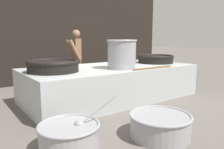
# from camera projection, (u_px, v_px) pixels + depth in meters

# --- Properties ---
(ground_plane) EXTENTS (60.00, 60.00, 0.00)m
(ground_plane) POSITION_uv_depth(u_px,v_px,m) (112.00, 98.00, 5.25)
(ground_plane) COLOR #666059
(back_wall) EXTENTS (8.49, 0.24, 3.28)m
(back_wall) POSITION_uv_depth(u_px,v_px,m) (61.00, 32.00, 7.32)
(back_wall) COLOR black
(back_wall) RESTS_ON ground_plane
(hearth_platform) EXTENTS (3.99, 1.87, 0.76)m
(hearth_platform) POSITION_uv_depth(u_px,v_px,m) (112.00, 82.00, 5.19)
(hearth_platform) COLOR #B2B7B7
(hearth_platform) RESTS_ON ground_plane
(giant_wok_near) EXTENTS (1.03, 1.03, 0.23)m
(giant_wok_near) POSITION_uv_depth(u_px,v_px,m) (53.00, 65.00, 4.28)
(giant_wok_near) COLOR black
(giant_wok_near) RESTS_ON hearth_platform
(giant_wok_far) EXTENTS (0.97, 0.97, 0.21)m
(giant_wok_far) POSITION_uv_depth(u_px,v_px,m) (156.00, 59.00, 5.93)
(giant_wok_far) COLOR black
(giant_wok_far) RESTS_ON hearth_platform
(stock_pot) EXTENTS (0.65, 0.65, 0.63)m
(stock_pot) POSITION_uv_depth(u_px,v_px,m) (122.00, 54.00, 4.71)
(stock_pot) COLOR #9E9EA3
(stock_pot) RESTS_ON hearth_platform
(stirring_paddle) EXTENTS (1.11, 0.10, 0.04)m
(stirring_paddle) POSITION_uv_depth(u_px,v_px,m) (155.00, 68.00, 4.78)
(stirring_paddle) COLOR brown
(stirring_paddle) RESTS_ON hearth_platform
(cook) EXTENTS (0.46, 0.66, 1.66)m
(cook) POSITION_uv_depth(u_px,v_px,m) (76.00, 57.00, 6.18)
(cook) COLOR brown
(cook) RESTS_ON ground_plane
(prep_bowl_vegetables) EXTENTS (1.01, 0.80, 0.66)m
(prep_bowl_vegetables) POSITION_uv_depth(u_px,v_px,m) (69.00, 135.00, 2.79)
(prep_bowl_vegetables) COLOR #9E9EA3
(prep_bowl_vegetables) RESTS_ON ground_plane
(prep_bowl_meat) EXTENTS (0.90, 0.90, 0.34)m
(prep_bowl_meat) POSITION_uv_depth(u_px,v_px,m) (160.00, 124.00, 3.14)
(prep_bowl_meat) COLOR #9E9EA3
(prep_bowl_meat) RESTS_ON ground_plane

